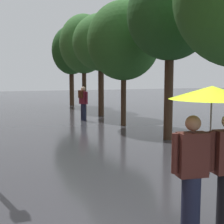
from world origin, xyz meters
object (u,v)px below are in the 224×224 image
object	(u,v)px
pedestrian_walking_midground	(83,102)
couple_under_umbrella	(211,134)
street_tree_2	(124,41)
street_tree_3	(101,43)
street_tree_1	(170,16)
street_tree_4	(84,44)
street_tree_5	(71,51)

from	to	relation	value
pedestrian_walking_midground	couple_under_umbrella	bearing A→B (deg)	-96.05
street_tree_2	street_tree_3	size ratio (longest dim) A/B	0.98
street_tree_1	street_tree_4	size ratio (longest dim) A/B	0.95
street_tree_3	pedestrian_walking_midground	bearing A→B (deg)	-133.66
street_tree_3	couple_under_umbrella	bearing A→B (deg)	-101.45
street_tree_4	pedestrian_walking_midground	world-z (taller)	street_tree_4
street_tree_3	pedestrian_walking_midground	xyz separation A→B (m)	(-1.36, -1.42, -2.93)
pedestrian_walking_midground	street_tree_5	bearing A→B (deg)	81.04
pedestrian_walking_midground	street_tree_4	bearing A→B (deg)	74.17
street_tree_1	couple_under_umbrella	distance (m)	6.89
pedestrian_walking_midground	street_tree_1	bearing A→B (deg)	-74.22
street_tree_5	street_tree_2	bearing A→B (deg)	-89.86
street_tree_1	couple_under_umbrella	bearing A→B (deg)	-114.91
street_tree_2	street_tree_5	bearing A→B (deg)	90.14
pedestrian_walking_midground	street_tree_2	bearing A→B (deg)	-60.22
street_tree_4	street_tree_5	xyz separation A→B (m)	(-0.13, 2.88, -0.20)
street_tree_2	street_tree_3	distance (m)	3.53
street_tree_4	street_tree_5	size ratio (longest dim) A/B	1.06
street_tree_5	couple_under_umbrella	world-z (taller)	street_tree_5
street_tree_3	couple_under_umbrella	distance (m)	12.98
street_tree_1	pedestrian_walking_midground	distance (m)	6.37
street_tree_2	pedestrian_walking_midground	world-z (taller)	street_tree_2
street_tree_3	street_tree_5	bearing A→B (deg)	91.70
street_tree_3	couple_under_umbrella	xyz separation A→B (m)	(-2.53, -12.50, -2.42)
street_tree_1	couple_under_umbrella	size ratio (longest dim) A/B	2.73
street_tree_2	street_tree_4	size ratio (longest dim) A/B	0.89
street_tree_3	street_tree_5	world-z (taller)	street_tree_5
street_tree_1	street_tree_4	distance (m)	9.91
street_tree_1	street_tree_5	world-z (taller)	street_tree_1
street_tree_5	couple_under_umbrella	bearing A→B (deg)	-97.23
street_tree_4	couple_under_umbrella	xyz separation A→B (m)	(-2.48, -15.67, -2.62)
street_tree_1	pedestrian_walking_midground	xyz separation A→B (m)	(-1.50, 5.32, -3.18)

